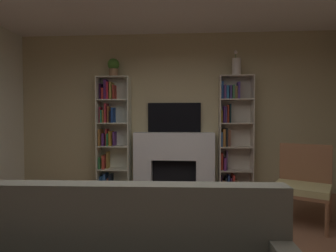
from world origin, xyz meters
The scene contains 9 objects.
wall_back_accent centered at (0.00, 2.72, 1.42)m, with size 5.79×0.06×2.83m, color tan.
fireplace centered at (0.00, 2.56, 0.57)m, with size 1.52×0.55×1.07m.
tv centered at (0.00, 2.66, 1.33)m, with size 0.94×0.06×0.52m, color black.
bookshelf_left centered at (-1.13, 2.58, 1.04)m, with size 0.58×0.30×2.05m.
bookshelf_right centered at (1.01, 2.58, 1.01)m, with size 0.58×0.28×2.05m.
potted_plant centered at (-1.07, 2.54, 2.23)m, with size 0.20×0.20×0.32m.
vase_with_flowers centered at (1.07, 2.54, 2.21)m, with size 0.15×0.15×0.43m.
armchair centered at (1.71, 1.26, 0.51)m, with size 0.83×0.80×0.98m.
coffee_table centered at (-0.16, -0.20, 0.38)m, with size 0.92×0.45×0.44m.
Camera 1 is at (0.25, -2.44, 1.34)m, focal length 30.39 mm.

